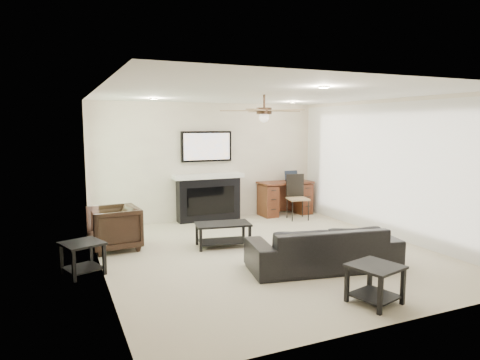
{
  "coord_description": "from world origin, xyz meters",
  "views": [
    {
      "loc": [
        -3.05,
        -5.93,
        2.03
      ],
      "look_at": [
        -0.31,
        0.33,
        1.15
      ],
      "focal_mm": 32.0,
      "sensor_mm": 36.0,
      "label": 1
    }
  ],
  "objects_px": {
    "desk": "(285,198)",
    "coffee_table": "(223,235)",
    "armchair": "(114,228)",
    "sofa": "(323,247)",
    "fireplace_unit": "(209,176)"
  },
  "relations": [
    {
      "from": "fireplace_unit",
      "to": "sofa",
      "type": "bearing_deg",
      "value": -82.88
    },
    {
      "from": "armchair",
      "to": "coffee_table",
      "type": "xyz_separation_m",
      "value": [
        1.7,
        -0.55,
        -0.16
      ]
    },
    {
      "from": "sofa",
      "to": "armchair",
      "type": "distance_m",
      "value": 3.37
    },
    {
      "from": "fireplace_unit",
      "to": "desk",
      "type": "relative_size",
      "value": 1.57
    },
    {
      "from": "sofa",
      "to": "armchair",
      "type": "bearing_deg",
      "value": -29.38
    },
    {
      "from": "sofa",
      "to": "fireplace_unit",
      "type": "distance_m",
      "value": 3.66
    },
    {
      "from": "coffee_table",
      "to": "sofa",
      "type": "bearing_deg",
      "value": -51.14
    },
    {
      "from": "fireplace_unit",
      "to": "desk",
      "type": "height_order",
      "value": "fireplace_unit"
    },
    {
      "from": "desk",
      "to": "coffee_table",
      "type": "bearing_deg",
      "value": -140.47
    },
    {
      "from": "armchair",
      "to": "coffee_table",
      "type": "relative_size",
      "value": 0.87
    },
    {
      "from": "sofa",
      "to": "desk",
      "type": "bearing_deg",
      "value": -101.1
    },
    {
      "from": "sofa",
      "to": "coffee_table",
      "type": "height_order",
      "value": "sofa"
    },
    {
      "from": "coffee_table",
      "to": "fireplace_unit",
      "type": "xyz_separation_m",
      "value": [
        0.45,
        1.98,
        0.75
      ]
    },
    {
      "from": "sofa",
      "to": "desk",
      "type": "distance_m",
      "value": 3.71
    },
    {
      "from": "armchair",
      "to": "fireplace_unit",
      "type": "distance_m",
      "value": 2.65
    }
  ]
}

